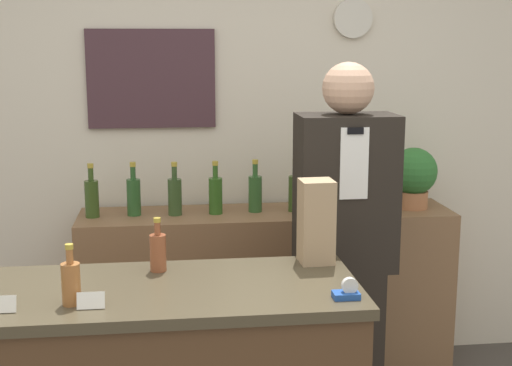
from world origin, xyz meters
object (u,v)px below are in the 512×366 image
potted_plant (413,175)px  tape_dispenser (347,292)px  paper_bag (316,222)px  shopkeeper (344,255)px

potted_plant → tape_dispenser: (-0.71, -1.37, -0.13)m
tape_dispenser → paper_bag: bearing=93.4°
potted_plant → tape_dispenser: size_ratio=3.65×
shopkeeper → potted_plant: 0.82m
paper_bag → tape_dispenser: 0.43m
shopkeeper → paper_bag: bearing=-119.4°
potted_plant → tape_dispenser: potted_plant is taller
tape_dispenser → shopkeeper: bearing=76.6°
shopkeeper → paper_bag: (-0.21, -0.37, 0.26)m
paper_bag → tape_dispenser: paper_bag is taller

